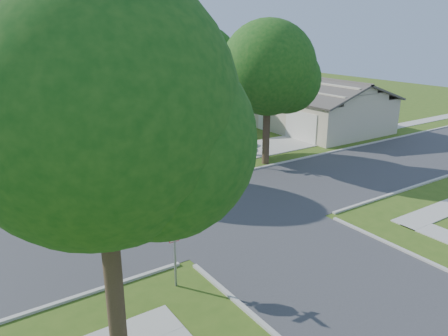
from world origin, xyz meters
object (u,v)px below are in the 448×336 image
at_px(tree_e_near, 203,67).
at_px(car_curb_east, 107,108).
at_px(tree_ne_corner, 269,72).
at_px(tree_sw_corner, 102,121).
at_px(house_ne_far, 197,85).
at_px(car_driveway, 222,139).
at_px(tree_w_mid, 13,49).
at_px(tree_e_far, 85,47).
at_px(stop_sign_ne, 240,133).
at_px(house_ne_near, 304,108).
at_px(stop_sign_sw, 174,230).
at_px(tree_e_mid, 131,49).
at_px(tree_w_near, 53,66).
at_px(car_curb_west, 0,90).

xyz_separation_m(tree_e_near, car_curb_east, (-1.55, 14.94, -4.85)).
height_order(tree_e_near, tree_ne_corner, tree_ne_corner).
height_order(tree_sw_corner, car_curb_east, tree_sw_corner).
height_order(tree_ne_corner, house_ne_far, tree_ne_corner).
distance_m(tree_ne_corner, car_driveway, 6.66).
relative_size(tree_w_mid, tree_sw_corner, 1.00).
xyz_separation_m(tree_e_near, tree_w_mid, (-9.39, 12.00, 0.85)).
relative_size(tree_e_near, tree_e_far, 0.95).
relative_size(stop_sign_ne, car_driveway, 0.72).
relative_size(tree_w_mid, house_ne_near, 0.70).
bearing_deg(tree_ne_corner, tree_w_mid, 123.22).
height_order(stop_sign_sw, tree_sw_corner, tree_sw_corner).
bearing_deg(tree_sw_corner, tree_w_mid, 84.30).
relative_size(tree_e_mid, tree_w_near, 1.03).
relative_size(tree_w_near, car_curb_east, 1.92).
bearing_deg(stop_sign_ne, car_curb_east, 94.46).
bearing_deg(stop_sign_ne, stop_sign_sw, -135.00).
relative_size(house_ne_far, car_curb_west, 3.08).
distance_m(stop_sign_sw, tree_w_mid, 26.09).
relative_size(tree_e_far, tree_w_near, 0.97).
bearing_deg(tree_e_far, car_curb_east, -98.78).
bearing_deg(car_driveway, house_ne_near, -93.49).
bearing_deg(car_curb_east, house_ne_near, -42.31).
xyz_separation_m(tree_e_mid, house_ne_far, (11.23, 7.99, -4.74)).
xyz_separation_m(stop_sign_ne, tree_ne_corner, (1.66, -0.49, 3.56)).
relative_size(tree_e_mid, tree_ne_corner, 1.06).
height_order(tree_sw_corner, car_driveway, tree_sw_corner).
height_order(tree_w_mid, house_ne_near, tree_w_mid).
distance_m(stop_sign_ne, car_curb_west, 40.14).
relative_size(tree_w_near, house_ne_far, 0.66).
bearing_deg(tree_e_far, tree_ne_corner, -86.91).
height_order(tree_e_mid, tree_ne_corner, tree_e_mid).
height_order(tree_ne_corner, car_driveway, tree_ne_corner).
xyz_separation_m(tree_e_mid, tree_w_mid, (-9.40, 0.00, 0.24)).
relative_size(tree_e_near, tree_ne_corner, 0.96).
relative_size(tree_e_near, car_curb_east, 1.77).
bearing_deg(tree_e_mid, house_ne_near, -41.70).
xyz_separation_m(house_ne_far, car_curb_west, (-19.19, 15.03, -0.87)).
distance_m(stop_sign_ne, car_driveway, 4.42).
bearing_deg(tree_e_mid, tree_ne_corner, -84.55).
bearing_deg(stop_sign_ne, tree_sw_corner, -136.06).
relative_size(car_driveway, car_curb_west, 0.94).
bearing_deg(tree_sw_corner, house_ne_near, 37.52).
bearing_deg(car_curb_west, car_driveway, 104.25).
bearing_deg(tree_w_near, car_driveway, -1.65).
xyz_separation_m(tree_sw_corner, car_driveway, (13.44, 15.69, -5.58)).
bearing_deg(house_ne_near, stop_sign_ne, -150.86).
height_order(tree_e_near, tree_e_far, tree_e_far).
height_order(tree_e_far, house_ne_far, tree_e_far).
bearing_deg(car_driveway, tree_w_near, 71.92).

